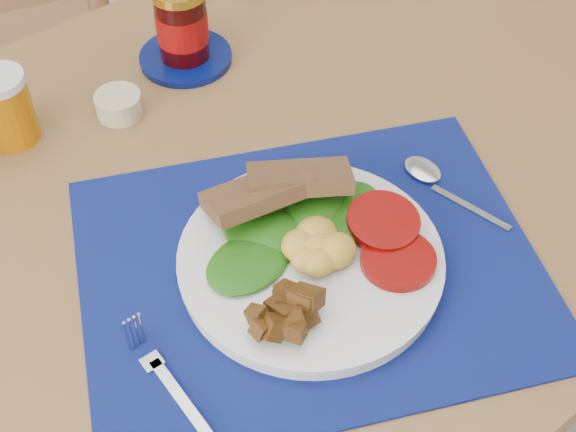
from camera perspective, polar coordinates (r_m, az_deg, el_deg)
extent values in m
cube|color=brown|center=(1.00, -3.16, 1.35)|extent=(1.40, 0.90, 0.04)
cylinder|color=brown|center=(1.79, 6.63, 9.51)|extent=(0.06, 0.06, 0.71)
cube|color=brown|center=(1.74, -19.43, 9.25)|extent=(0.52, 0.51, 0.04)
cylinder|color=brown|center=(2.03, -13.56, 8.50)|extent=(0.04, 0.04, 0.42)
cylinder|color=brown|center=(1.76, -10.79, 1.94)|extent=(0.04, 0.04, 0.42)
cylinder|color=brown|center=(1.83, 13.81, 3.31)|extent=(0.04, 0.04, 0.42)
cube|color=black|center=(0.90, 1.59, -3.70)|extent=(0.63, 0.57, 0.00)
cylinder|color=silver|center=(0.89, 1.60, -3.25)|extent=(0.29, 0.29, 0.02)
ellipsoid|color=gold|center=(0.87, 2.12, -2.22)|extent=(0.07, 0.06, 0.03)
cylinder|color=#980506|center=(0.89, 7.26, -1.89)|extent=(0.08, 0.08, 0.01)
ellipsoid|color=#0C3A07|center=(0.90, 0.45, -0.66)|extent=(0.16, 0.09, 0.01)
cube|color=brown|center=(0.91, -0.66, 2.18)|extent=(0.14, 0.11, 0.04)
cube|color=#B2B5BA|center=(0.81, -7.50, -12.92)|extent=(0.02, 0.11, 0.00)
cube|color=#B2B5BA|center=(0.85, -10.32, -9.34)|extent=(0.02, 0.06, 0.00)
cube|color=#B2B5BA|center=(0.98, 12.84, 0.55)|extent=(0.03, 0.11, 0.00)
ellipsoid|color=#B2B5BA|center=(1.01, 9.55, 3.20)|extent=(0.04, 0.05, 0.00)
cylinder|color=#B86304|center=(1.08, -19.41, 7.15)|extent=(0.07, 0.07, 0.09)
cylinder|color=#BBB089|center=(1.10, -11.95, 7.76)|extent=(0.06, 0.06, 0.03)
cylinder|color=#050F50|center=(1.18, -7.29, 11.13)|extent=(0.13, 0.13, 0.01)
cylinder|color=black|center=(1.15, -7.55, 13.27)|extent=(0.07, 0.07, 0.10)
cylinder|color=maroon|center=(1.15, -7.55, 13.29)|extent=(0.07, 0.07, 0.05)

